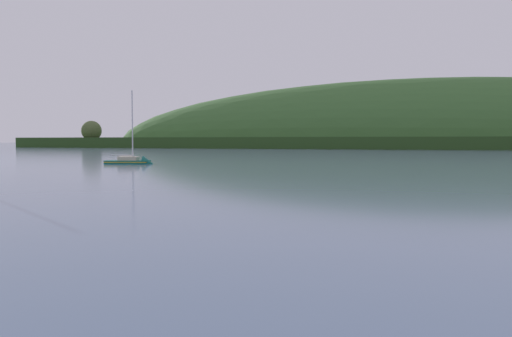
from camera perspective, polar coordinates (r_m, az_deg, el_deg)
far_shoreline_hill at (r=258.12m, az=16.98°, el=2.22°), size 412.28×116.12×65.63m
sailboat_near_mooring at (r=80.46m, az=-13.27°, el=0.57°), size 7.72×4.93×12.38m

